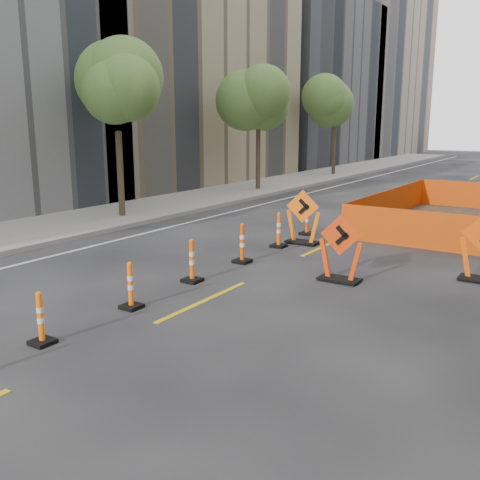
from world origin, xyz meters
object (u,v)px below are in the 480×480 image
Objects in this scene: channelizer_4 at (131,285)px; channelizer_8 at (307,219)px; chevron_sign_left at (303,217)px; channelizer_3 at (40,318)px; channelizer_5 at (192,260)px; channelizer_7 at (279,230)px; chevron_sign_center at (341,248)px; channelizer_6 at (242,243)px.

channelizer_4 is 0.92× the size of channelizer_8.
channelizer_4 is 0.58× the size of chevron_sign_left.
chevron_sign_left reaches higher than channelizer_3.
channelizer_8 is (-0.13, 6.28, 0.01)m from channelizer_5.
channelizer_7 is 3.68m from chevron_sign_center.
channelizer_6 is 0.67× the size of chevron_sign_center.
chevron_sign_left is (0.32, 2.90, 0.29)m from channelizer_6.
channelizer_4 is at bearing 90.12° from channelizer_3.
chevron_sign_left is (0.38, 0.81, 0.30)m from channelizer_7.
channelizer_4 is 7.09m from chevron_sign_left.
chevron_sign_center reaches higher than channelizer_8.
channelizer_6 is 1.01× the size of channelizer_8.
channelizer_6 is at bearing 89.13° from channelizer_5.
channelizer_6 is 2.83m from chevron_sign_center.
chevron_sign_left reaches higher than channelizer_8.
channelizer_7 is 0.63× the size of chevron_sign_left.
channelizer_7 is (-0.07, 2.09, -0.01)m from channelizer_6.
channelizer_8 is 0.64× the size of chevron_sign_left.
chevron_sign_center is at bearing -55.70° from channelizer_8.
channelizer_4 is at bearing -127.17° from chevron_sign_center.
channelizer_8 is 1.41m from chevron_sign_left.
channelizer_8 is at bearing 92.68° from channelizer_7.
channelizer_8 is (-0.10, 2.09, 0.00)m from channelizer_7.
channelizer_6 is (0.03, 2.09, 0.02)m from channelizer_5.
channelizer_7 is at bearing 91.84° from channelizer_6.
channelizer_8 is 5.29m from chevron_sign_center.
channelizer_3 is 0.88× the size of channelizer_8.
chevron_sign_left reaches higher than channelizer_6.
channelizer_3 is at bearing -88.48° from channelizer_5.
channelizer_6 is at bearing -87.74° from channelizer_8.
channelizer_3 is at bearing -101.87° from chevron_sign_left.
channelizer_7 is at bearing 138.90° from chevron_sign_center.
channelizer_7 is (-0.04, 4.18, 0.01)m from channelizer_5.
channelizer_4 is at bearing -87.08° from channelizer_5.
channelizer_6 reaches higher than channelizer_5.
channelizer_6 reaches higher than channelizer_4.
channelizer_5 is 6.28m from channelizer_8.
channelizer_6 is 2.93m from chevron_sign_left.
channelizer_3 is 6.69m from chevron_sign_center.
channelizer_4 is at bearing -102.34° from chevron_sign_left.
channelizer_5 is (-0.11, 4.18, 0.05)m from channelizer_3.
channelizer_6 reaches higher than channelizer_8.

